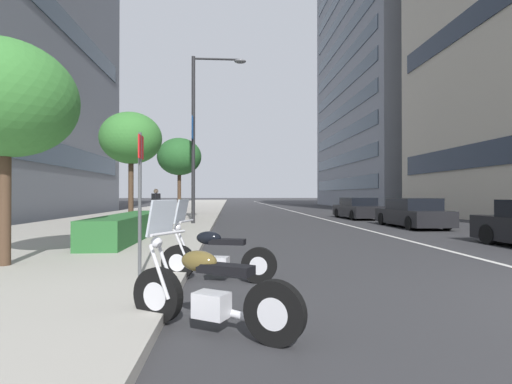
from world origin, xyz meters
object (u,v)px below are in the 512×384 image
object	(u,v)px
motorcycle_by_sign_pole	(216,257)
street_tree_near_plaza_corner	(5,100)
parking_sign_by_curb	(140,190)
street_lamp_with_banners	(201,123)
street_tree_far_plaza	(131,139)
motorcycle_mid_row	(209,293)
pedestrian_on_plaza	(156,206)
car_far_down_avenue	(357,209)
car_following_behind	(412,214)
street_tree_by_lamp_post	(179,157)

from	to	relation	value
motorcycle_by_sign_pole	street_tree_near_plaza_corner	xyz separation A→B (m)	(1.02, 4.23, 3.03)
parking_sign_by_curb	street_lamp_with_banners	size ratio (longest dim) A/B	0.30
motorcycle_by_sign_pole	street_tree_far_plaza	xyz separation A→B (m)	(9.65, 3.98, 3.55)
motorcycle_mid_row	motorcycle_by_sign_pole	world-z (taller)	motorcycle_mid_row
street_lamp_with_banners	street_tree_far_plaza	world-z (taller)	street_lamp_with_banners
motorcycle_by_sign_pole	street_lamp_with_banners	xyz separation A→B (m)	(12.08, 1.16, 4.73)
street_tree_far_plaza	pedestrian_on_plaza	distance (m)	4.13
pedestrian_on_plaza	street_tree_far_plaza	bearing A→B (deg)	30.16
motorcycle_by_sign_pole	car_far_down_avenue	world-z (taller)	motorcycle_by_sign_pole
car_following_behind	street_tree_far_plaza	distance (m)	13.51
motorcycle_mid_row	car_following_behind	xyz separation A→B (m)	(13.28, -9.05, 0.21)
street_tree_near_plaza_corner	motorcycle_mid_row	bearing A→B (deg)	-130.04
street_tree_near_plaza_corner	pedestrian_on_plaza	distance (m)	11.74
street_lamp_with_banners	pedestrian_on_plaza	bearing A→B (deg)	80.23
parking_sign_by_curb	street_tree_near_plaza_corner	size ratio (longest dim) A/B	0.55
street_lamp_with_banners	street_tree_by_lamp_post	bearing A→B (deg)	21.00
street_lamp_with_banners	pedestrian_on_plaza	size ratio (longest dim) A/B	4.84
motorcycle_mid_row	car_following_behind	world-z (taller)	motorcycle_mid_row
motorcycle_mid_row	street_tree_near_plaza_corner	distance (m)	6.31
motorcycle_mid_row	street_tree_by_lamp_post	bearing A→B (deg)	-51.41
street_lamp_with_banners	street_tree_far_plaza	size ratio (longest dim) A/B	1.68
motorcycle_by_sign_pole	street_tree_near_plaza_corner	bearing A→B (deg)	1.94
car_far_down_avenue	pedestrian_on_plaza	bearing A→B (deg)	109.51
car_following_behind	car_far_down_avenue	xyz separation A→B (m)	(6.51, 0.45, -0.01)
motorcycle_mid_row	pedestrian_on_plaza	size ratio (longest dim) A/B	1.14
street_tree_far_plaza	street_lamp_with_banners	bearing A→B (deg)	-49.20
car_far_down_avenue	street_tree_near_plaza_corner	world-z (taller)	street_tree_near_plaza_corner
street_tree_by_lamp_post	car_far_down_avenue	bearing A→B (deg)	-85.67
street_tree_near_plaza_corner	car_far_down_avenue	bearing A→B (deg)	-38.37
street_tree_far_plaza	pedestrian_on_plaza	xyz separation A→B (m)	(2.83, -0.52, -2.96)
car_following_behind	street_lamp_with_banners	distance (m)	11.26
parking_sign_by_curb	street_tree_far_plaza	size ratio (longest dim) A/B	0.50
motorcycle_by_sign_pole	pedestrian_on_plaza	xyz separation A→B (m)	(12.48, 3.46, 0.59)
motorcycle_mid_row	car_far_down_avenue	bearing A→B (deg)	-83.39
street_tree_near_plaza_corner	street_tree_far_plaza	world-z (taller)	street_tree_far_plaza
motorcycle_mid_row	pedestrian_on_plaza	xyz separation A→B (m)	(15.03, 3.48, 0.57)
street_tree_by_lamp_post	street_tree_near_plaza_corner	bearing A→B (deg)	174.71
street_tree_near_plaza_corner	pedestrian_on_plaza	size ratio (longest dim) A/B	2.61
street_lamp_with_banners	street_tree_by_lamp_post	world-z (taller)	street_lamp_with_banners
car_following_behind	street_tree_near_plaza_corner	world-z (taller)	street_tree_near_plaza_corner
motorcycle_mid_row	parking_sign_by_curb	size ratio (longest dim) A/B	0.80
car_following_behind	car_far_down_avenue	world-z (taller)	car_following_behind
parking_sign_by_curb	street_lamp_with_banners	bearing A→B (deg)	-0.57
car_far_down_avenue	motorcycle_by_sign_pole	bearing A→B (deg)	151.44
motorcycle_mid_row	pedestrian_on_plaza	world-z (taller)	pedestrian_on_plaza
parking_sign_by_curb	pedestrian_on_plaza	distance (m)	12.93
motorcycle_by_sign_pole	pedestrian_on_plaza	distance (m)	12.97
street_tree_near_plaza_corner	street_tree_by_lamp_post	bearing A→B (deg)	-5.29
street_tree_near_plaza_corner	car_following_behind	bearing A→B (deg)	-53.84
motorcycle_mid_row	street_tree_far_plaza	world-z (taller)	street_tree_far_plaza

